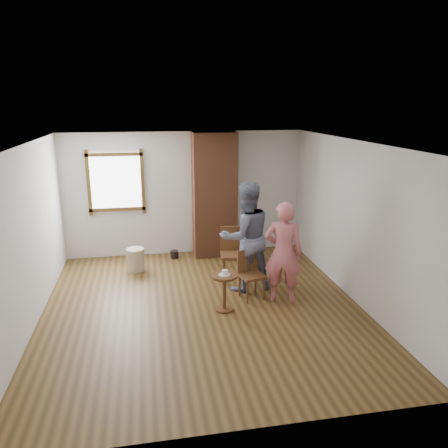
{
  "coord_description": "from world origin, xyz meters",
  "views": [
    {
      "loc": [
        -0.82,
        -6.32,
        3.18
      ],
      "look_at": [
        0.49,
        0.8,
        1.15
      ],
      "focal_mm": 35.0,
      "sensor_mm": 36.0,
      "label": 1
    }
  ],
  "objects_px": {
    "dining_chair_left": "(250,272)",
    "side_table": "(224,287)",
    "man": "(246,237)",
    "stoneware_crock": "(136,260)",
    "dining_chair_right": "(233,251)",
    "person_pink": "(283,252)"
  },
  "relations": [
    {
      "from": "dining_chair_left",
      "to": "side_table",
      "type": "relative_size",
      "value": 1.34
    },
    {
      "from": "side_table",
      "to": "man",
      "type": "distance_m",
      "value": 1.06
    },
    {
      "from": "stoneware_crock",
      "to": "dining_chair_right",
      "type": "distance_m",
      "value": 1.95
    },
    {
      "from": "dining_chair_left",
      "to": "dining_chair_right",
      "type": "distance_m",
      "value": 0.84
    },
    {
      "from": "dining_chair_left",
      "to": "man",
      "type": "height_order",
      "value": "man"
    },
    {
      "from": "stoneware_crock",
      "to": "dining_chair_right",
      "type": "bearing_deg",
      "value": -22.14
    },
    {
      "from": "person_pink",
      "to": "stoneware_crock",
      "type": "bearing_deg",
      "value": -16.17
    },
    {
      "from": "dining_chair_right",
      "to": "person_pink",
      "type": "relative_size",
      "value": 0.58
    },
    {
      "from": "stoneware_crock",
      "to": "dining_chair_left",
      "type": "xyz_separation_m",
      "value": [
        1.91,
        -1.55,
        0.23
      ]
    },
    {
      "from": "stoneware_crock",
      "to": "person_pink",
      "type": "distance_m",
      "value": 3.05
    },
    {
      "from": "dining_chair_left",
      "to": "dining_chair_right",
      "type": "height_order",
      "value": "dining_chair_right"
    },
    {
      "from": "side_table",
      "to": "person_pink",
      "type": "bearing_deg",
      "value": 10.12
    },
    {
      "from": "stoneware_crock",
      "to": "man",
      "type": "distance_m",
      "value": 2.38
    },
    {
      "from": "dining_chair_left",
      "to": "person_pink",
      "type": "bearing_deg",
      "value": -39.27
    },
    {
      "from": "man",
      "to": "side_table",
      "type": "bearing_deg",
      "value": 44.84
    },
    {
      "from": "stoneware_crock",
      "to": "dining_chair_left",
      "type": "height_order",
      "value": "dining_chair_left"
    },
    {
      "from": "man",
      "to": "stoneware_crock",
      "type": "bearing_deg",
      "value": -43.4
    },
    {
      "from": "dining_chair_right",
      "to": "stoneware_crock",
      "type": "bearing_deg",
      "value": 165.42
    },
    {
      "from": "person_pink",
      "to": "dining_chair_left",
      "type": "bearing_deg",
      "value": -5.43
    },
    {
      "from": "man",
      "to": "person_pink",
      "type": "relative_size",
      "value": 1.13
    },
    {
      "from": "man",
      "to": "dining_chair_right",
      "type": "bearing_deg",
      "value": -86.87
    },
    {
      "from": "dining_chair_right",
      "to": "person_pink",
      "type": "bearing_deg",
      "value": -52.78
    }
  ]
}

